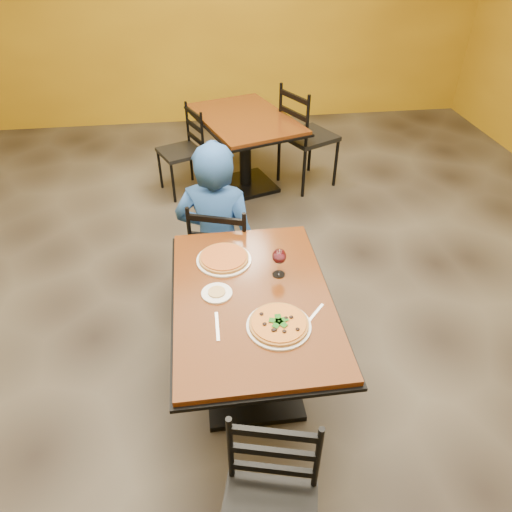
{
  "coord_description": "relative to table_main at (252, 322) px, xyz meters",
  "views": [
    {
      "loc": [
        -0.22,
        -2.26,
        2.34
      ],
      "look_at": [
        0.05,
        -0.3,
        0.85
      ],
      "focal_mm": 32.46,
      "sensor_mm": 36.0,
      "label": 1
    }
  ],
  "objects": [
    {
      "name": "floor",
      "position": [
        0.0,
        0.5,
        -0.56
      ],
      "size": [
        7.0,
        8.0,
        0.01
      ],
      "primitive_type": "cube",
      "color": "black",
      "rests_on": "ground"
    },
    {
      "name": "table_main",
      "position": [
        0.0,
        0.0,
        0.0
      ],
      "size": [
        0.83,
        1.23,
        0.75
      ],
      "color": "#62270F",
      "rests_on": "floor"
    },
    {
      "name": "table_second",
      "position": [
        0.25,
        2.54,
        -0.0
      ],
      "size": [
        1.16,
        1.41,
        0.75
      ],
      "rotation": [
        0.0,
        0.0,
        0.31
      ],
      "color": "#62270F",
      "rests_on": "floor"
    },
    {
      "name": "chair_main_far",
      "position": [
        -0.09,
        0.82,
        -0.12
      ],
      "size": [
        0.5,
        0.5,
        0.88
      ],
      "primitive_type": null,
      "rotation": [
        0.0,
        0.0,
        2.82
      ],
      "color": "black",
      "rests_on": "floor"
    },
    {
      "name": "chair_second_left",
      "position": [
        -0.39,
        2.54,
        -0.14
      ],
      "size": [
        0.5,
        0.5,
        0.84
      ],
      "primitive_type": null,
      "rotation": [
        0.0,
        0.0,
        -1.17
      ],
      "color": "black",
      "rests_on": "floor"
    },
    {
      "name": "chair_second_right",
      "position": [
        0.89,
        2.54,
        -0.05
      ],
      "size": [
        0.62,
        0.62,
        1.02
      ],
      "primitive_type": null,
      "rotation": [
        0.0,
        0.0,
        2.03
      ],
      "color": "black",
      "rests_on": "floor"
    },
    {
      "name": "diner",
      "position": [
        -0.13,
        1.01,
        0.03
      ],
      "size": [
        0.67,
        0.53,
        1.17
      ],
      "primitive_type": "imported",
      "rotation": [
        0.0,
        0.0,
        2.87
      ],
      "color": "#1A4B91",
      "rests_on": "floor"
    },
    {
      "name": "plate_main",
      "position": [
        0.1,
        -0.24,
        0.2
      ],
      "size": [
        0.31,
        0.31,
        0.01
      ],
      "primitive_type": "cylinder",
      "color": "white",
      "rests_on": "table_main"
    },
    {
      "name": "pizza_main",
      "position": [
        0.1,
        -0.24,
        0.21
      ],
      "size": [
        0.28,
        0.28,
        0.02
      ],
      "primitive_type": "cylinder",
      "color": "#9B160B",
      "rests_on": "plate_main"
    },
    {
      "name": "plate_far",
      "position": [
        -0.12,
        0.31,
        0.2
      ],
      "size": [
        0.31,
        0.31,
        0.01
      ],
      "primitive_type": "cylinder",
      "color": "white",
      "rests_on": "table_main"
    },
    {
      "name": "pizza_far",
      "position": [
        -0.12,
        0.31,
        0.21
      ],
      "size": [
        0.28,
        0.28,
        0.02
      ],
      "primitive_type": "cylinder",
      "color": "orange",
      "rests_on": "plate_far"
    },
    {
      "name": "side_plate",
      "position": [
        -0.18,
        0.04,
        0.2
      ],
      "size": [
        0.16,
        0.16,
        0.01
      ],
      "primitive_type": "cylinder",
      "color": "white",
      "rests_on": "table_main"
    },
    {
      "name": "dip",
      "position": [
        -0.18,
        0.04,
        0.21
      ],
      "size": [
        0.09,
        0.09,
        0.01
      ],
      "primitive_type": "cylinder",
      "color": "tan",
      "rests_on": "side_plate"
    },
    {
      "name": "wine_glass",
      "position": [
        0.16,
        0.15,
        0.28
      ],
      "size": [
        0.08,
        0.08,
        0.18
      ],
      "primitive_type": null,
      "color": "white",
      "rests_on": "table_main"
    },
    {
      "name": "fork",
      "position": [
        -0.19,
        -0.2,
        0.2
      ],
      "size": [
        0.02,
        0.19,
        0.0
      ],
      "primitive_type": "cube",
      "rotation": [
        0.0,
        0.0,
        -0.01
      ],
      "color": "silver",
      "rests_on": "table_main"
    },
    {
      "name": "knife",
      "position": [
        0.27,
        -0.19,
        0.2
      ],
      "size": [
        0.15,
        0.17,
        0.0
      ],
      "primitive_type": "cube",
      "rotation": [
        0.0,
        0.0,
        -0.73
      ],
      "color": "silver",
      "rests_on": "table_main"
    }
  ]
}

